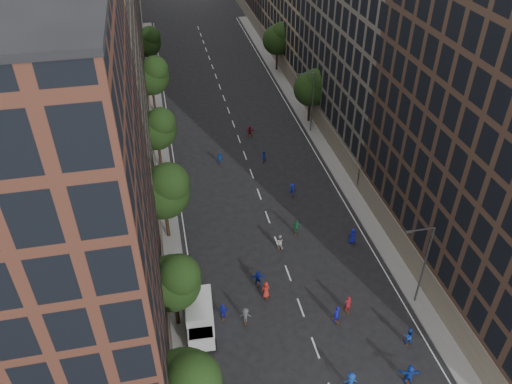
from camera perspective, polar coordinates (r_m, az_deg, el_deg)
ground at (r=67.06m, az=-1.19°, el=3.99°), size 240.00×240.00×0.00m
sidewalk_left at (r=72.65m, az=-11.73°, el=6.00°), size 4.00×105.00×0.15m
sidewalk_right at (r=76.02m, az=6.70°, el=7.97°), size 4.00×105.00×0.15m
bldg_left_a at (r=34.94m, az=-23.57°, el=-3.86°), size 14.00×22.00×30.00m
bldg_left_b at (r=54.78m, az=-20.86°, el=13.88°), size 14.00×26.00×34.00m
bldg_left_c at (r=77.37m, az=-18.82°, el=18.09°), size 14.00×20.00×28.00m
bldg_right_b at (r=69.34m, az=14.45°, el=19.04°), size 14.00×28.00×33.00m
tree_left_1 at (r=42.32m, az=-9.29°, el=-9.98°), size 4.80×4.80×8.21m
tree_left_2 at (r=50.95m, az=-10.40°, el=0.28°), size 5.60×5.60×9.45m
tree_left_3 at (r=63.17m, az=-11.16°, el=7.20°), size 5.00×5.00×8.58m
tree_left_4 at (r=77.50m, az=-11.80°, el=12.97°), size 5.40×5.40×9.08m
tree_left_5 at (r=92.64m, az=-12.22°, el=16.50°), size 4.80×4.80×8.33m
tree_right_a at (r=73.69m, az=6.46°, el=11.86°), size 5.00×5.00×8.39m
tree_right_b at (r=91.40m, az=2.60°, el=17.17°), size 5.20×5.20×8.83m
streetlamp_near at (r=46.27m, az=18.53°, el=-7.56°), size 2.64×0.22×9.06m
streetlamp_far at (r=71.14m, az=6.33°, el=10.53°), size 2.64×0.22×9.06m
cargo_van at (r=44.81m, az=-6.43°, el=-14.05°), size 2.81×5.43×2.81m
skater_1 at (r=46.03m, az=9.19°, el=-13.64°), size 0.80×0.67×1.86m
skater_2 at (r=45.94m, az=16.99°, el=-15.47°), size 0.99×0.85×1.74m
skater_3 at (r=42.28m, az=10.77°, el=-20.46°), size 1.21×0.81×1.73m
skater_4 at (r=45.87m, az=-3.77°, el=-13.48°), size 1.05×0.58×1.70m
skater_5 at (r=43.57m, az=17.12°, el=-19.28°), size 1.85×0.97×1.90m
skater_6 at (r=47.41m, az=1.13°, el=-11.14°), size 0.99×0.76×1.81m
skater_7 at (r=46.98m, az=10.45°, el=-12.52°), size 0.68×0.45×1.82m
skater_8 at (r=52.25m, az=2.70°, el=-5.75°), size 1.00×0.88×1.73m
skater_9 at (r=45.57m, az=-1.21°, el=-13.93°), size 1.13×0.81×1.58m
skater_10 at (r=54.15m, az=4.63°, el=-4.03°), size 1.12×0.82×1.77m
skater_11 at (r=48.63m, az=0.24°, el=-9.81°), size 1.50×0.73×1.55m
skater_12 at (r=53.77m, az=10.97°, el=-4.99°), size 1.00×0.75×1.85m
skater_13 at (r=60.08m, az=-7.90°, el=0.21°), size 0.62×0.47×1.55m
skater_14 at (r=65.65m, az=0.85°, el=4.02°), size 0.89×0.77×1.56m
skater_15 at (r=59.73m, az=4.17°, el=0.24°), size 1.12×0.87×1.53m
skater_16 at (r=65.41m, az=-4.17°, el=3.83°), size 0.97×0.41×1.65m
skater_17 at (r=71.39m, az=-0.68°, el=6.92°), size 1.58×0.75×1.64m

